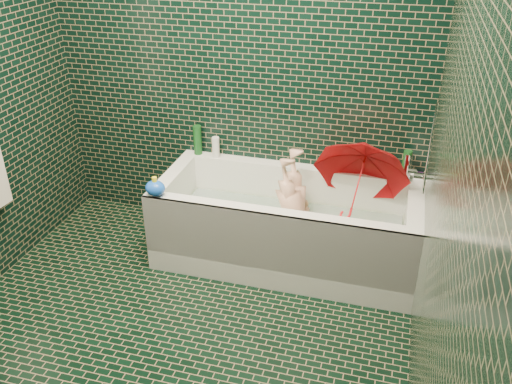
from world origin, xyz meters
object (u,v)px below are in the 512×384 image
(bathtub, at_px, (286,233))
(rubber_duck, at_px, (396,172))
(bath_toy, at_px, (155,188))
(umbrella, at_px, (358,185))
(child, at_px, (295,217))

(bathtub, height_order, rubber_duck, rubber_duck)
(bath_toy, bearing_deg, rubber_duck, 22.65)
(umbrella, relative_size, rubber_duck, 5.23)
(rubber_duck, bearing_deg, bathtub, -164.51)
(child, distance_m, rubber_duck, 0.73)
(umbrella, height_order, bath_toy, umbrella)
(bathtub, relative_size, bath_toy, 13.05)
(bathtub, xyz_separation_m, umbrella, (0.44, 0.08, 0.38))
(child, distance_m, bath_toy, 0.94)
(bathtub, bearing_deg, bath_toy, -157.40)
(bathtub, distance_m, umbrella, 0.59)
(rubber_duck, bearing_deg, bath_toy, -166.83)
(child, relative_size, umbrella, 1.53)
(child, height_order, bath_toy, bath_toy)
(umbrella, bearing_deg, bath_toy, -146.04)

